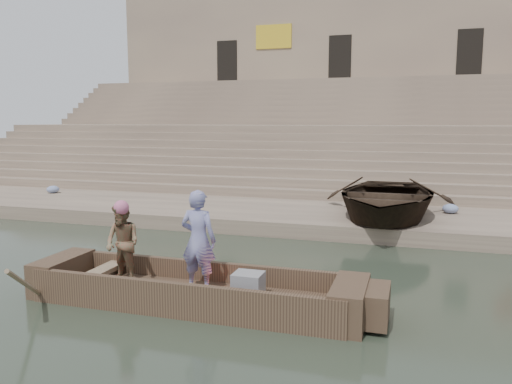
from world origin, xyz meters
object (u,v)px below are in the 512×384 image
at_px(television, 248,285).
at_px(beached_rowboat, 385,197).
at_px(standing_man, 198,240).
at_px(rowing_man, 123,243).
at_px(main_rowboat, 193,298).

height_order(television, beached_rowboat, beached_rowboat).
relative_size(standing_man, rowing_man, 1.22).
bearing_deg(beached_rowboat, main_rowboat, -111.16).
bearing_deg(television, rowing_man, 176.98).
bearing_deg(rowing_man, television, 11.06).
bearing_deg(standing_man, beached_rowboat, -110.10).
height_order(standing_man, television, standing_man).
distance_m(television, beached_rowboat, 6.88).
bearing_deg(television, beached_rowboat, 75.17).
bearing_deg(main_rowboat, rowing_man, 174.92).
bearing_deg(beached_rowboat, rowing_man, -121.03).
distance_m(main_rowboat, rowing_man, 1.59).
xyz_separation_m(standing_man, television, (0.89, -0.13, -0.64)).
bearing_deg(television, standing_man, 171.68).
height_order(main_rowboat, rowing_man, rowing_man).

